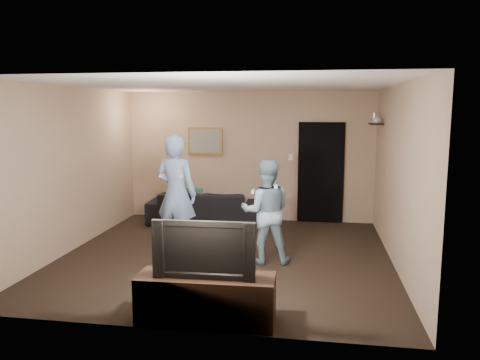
% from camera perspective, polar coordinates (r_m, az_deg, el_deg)
% --- Properties ---
extents(ground, '(5.00, 5.00, 0.00)m').
position_cam_1_polar(ground, '(7.35, -1.74, -9.22)').
color(ground, black).
rests_on(ground, ground).
extents(ceiling, '(5.00, 5.00, 0.04)m').
position_cam_1_polar(ceiling, '(7.00, -1.84, 11.48)').
color(ceiling, silver).
rests_on(ceiling, wall_back).
extents(wall_back, '(5.00, 0.04, 2.60)m').
position_cam_1_polar(wall_back, '(9.51, 1.08, 2.89)').
color(wall_back, tan).
rests_on(wall_back, ground).
extents(wall_front, '(5.00, 0.04, 2.60)m').
position_cam_1_polar(wall_front, '(4.66, -7.65, -3.24)').
color(wall_front, tan).
rests_on(wall_front, ground).
extents(wall_left, '(0.04, 5.00, 2.60)m').
position_cam_1_polar(wall_left, '(7.92, -19.85, 1.22)').
color(wall_left, tan).
rests_on(wall_left, ground).
extents(wall_right, '(0.04, 5.00, 2.60)m').
position_cam_1_polar(wall_right, '(7.03, 18.65, 0.39)').
color(wall_right, tan).
rests_on(wall_right, ground).
extents(sofa, '(2.22, 0.95, 0.64)m').
position_cam_1_polar(sofa, '(9.34, -4.37, -3.33)').
color(sofa, black).
rests_on(sofa, ground).
extents(throw_pillow, '(0.44, 0.24, 0.42)m').
position_cam_1_polar(throw_pillow, '(9.36, -5.79, -2.31)').
color(throw_pillow, '#1B523F').
rests_on(throw_pillow, sofa).
extents(painting_frame, '(0.72, 0.05, 0.57)m').
position_cam_1_polar(painting_frame, '(9.62, -4.27, 4.73)').
color(painting_frame, olive).
rests_on(painting_frame, wall_back).
extents(painting_canvas, '(0.62, 0.01, 0.47)m').
position_cam_1_polar(painting_canvas, '(9.60, -4.30, 4.72)').
color(painting_canvas, slate).
rests_on(painting_canvas, painting_frame).
extents(doorway, '(0.90, 0.06, 2.00)m').
position_cam_1_polar(doorway, '(9.42, 9.81, 0.87)').
color(doorway, black).
rests_on(doorway, ground).
extents(light_switch, '(0.08, 0.02, 0.12)m').
position_cam_1_polar(light_switch, '(9.40, 6.20, 2.78)').
color(light_switch, silver).
rests_on(light_switch, wall_back).
extents(wall_shelf, '(0.20, 0.60, 0.03)m').
position_cam_1_polar(wall_shelf, '(8.73, 16.24, 6.58)').
color(wall_shelf, black).
rests_on(wall_shelf, wall_right).
extents(shelf_vase, '(0.18, 0.18, 0.16)m').
position_cam_1_polar(shelf_vase, '(8.55, 16.41, 7.19)').
color(shelf_vase, '#B2B3B8').
rests_on(shelf_vase, wall_shelf).
extents(shelf_figurine, '(0.06, 0.06, 0.18)m').
position_cam_1_polar(shelf_figurine, '(8.99, 16.07, 7.30)').
color(shelf_figurine, silver).
rests_on(shelf_figurine, wall_shelf).
extents(tv_console, '(1.48, 0.51, 0.52)m').
position_cam_1_polar(tv_console, '(5.15, -4.15, -14.28)').
color(tv_console, black).
rests_on(tv_console, ground).
extents(television, '(1.08, 0.17, 0.62)m').
position_cam_1_polar(television, '(4.95, -4.23, -8.20)').
color(television, black).
rests_on(television, tv_console).
extents(wii_player_left, '(0.76, 0.58, 1.87)m').
position_cam_1_polar(wii_player_left, '(7.43, -7.79, -1.67)').
color(wii_player_left, '#80A4DD').
rests_on(wii_player_left, ground).
extents(wii_player_right, '(0.81, 0.67, 1.53)m').
position_cam_1_polar(wii_player_right, '(6.88, 3.19, -3.87)').
color(wii_player_right, '#86ACC3').
rests_on(wii_player_right, ground).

